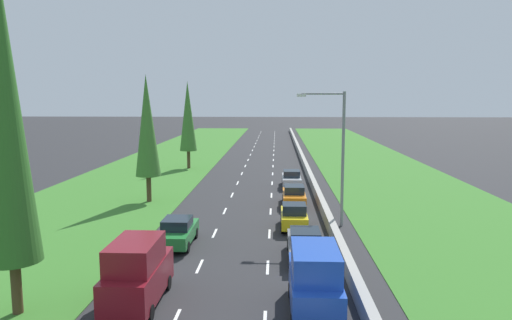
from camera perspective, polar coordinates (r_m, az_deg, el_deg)
name	(u,v)px	position (r m, az deg, el deg)	size (l,w,h in m)	color
ground_plane	(260,163)	(62.98, 0.48, -0.35)	(300.00, 300.00, 0.00)	#28282B
grass_verge_left	(165,162)	(64.66, -10.80, -0.26)	(14.00, 140.00, 0.04)	#387528
grass_verge_right	(369,163)	(64.11, 13.40, -0.40)	(14.00, 140.00, 0.04)	#387528
median_barrier	(303,160)	(62.99, 5.67, 0.00)	(0.44, 120.00, 0.85)	#9E9B93
lane_markings	(260,163)	(62.98, 0.48, -0.35)	(3.64, 116.00, 0.01)	white
maroon_van_left_lane	(137,272)	(20.89, -14.01, -12.92)	(1.96, 4.90, 2.82)	maroon
blue_van_right_lane	(314,281)	(19.55, 7.02, -14.20)	(1.96, 4.90, 2.82)	#1E47B7
grey_sedan_right_lane	(305,245)	(25.93, 5.87, -10.04)	(1.82, 4.50, 1.64)	slate
yellow_hatchback_right_lane	(294,216)	(31.67, 4.57, -6.73)	(1.74, 3.90, 1.72)	yellow
orange_sedan_right_lane	(294,195)	(38.35, 4.57, -4.25)	(1.82, 4.50, 1.64)	orange
green_sedan_left_lane	(178,232)	(28.54, -9.35, -8.45)	(1.82, 4.50, 1.64)	#237A33
silver_sedan_right_lane_sixth	(291,179)	(46.18, 4.27, -2.24)	(1.82, 4.50, 1.64)	silver
poplar_tree_nearest	(4,103)	(20.48, -27.96, 6.08)	(2.17, 2.17, 14.72)	#4C3823
poplar_tree_second	(147,126)	(39.82, -12.92, 3.97)	(2.06, 2.06, 10.48)	#4C3823
poplar_tree_third	(188,116)	(58.09, -8.16, 5.18)	(2.06, 2.06, 10.56)	#4C3823
street_light_mast	(338,149)	(32.01, 9.78, 1.34)	(3.20, 0.28, 9.00)	gray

